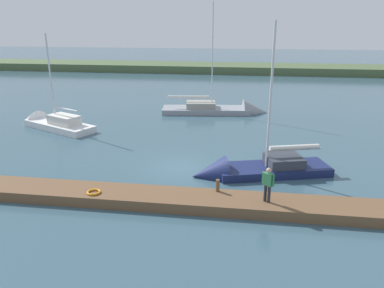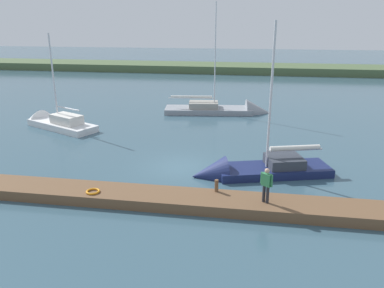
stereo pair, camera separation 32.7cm
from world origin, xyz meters
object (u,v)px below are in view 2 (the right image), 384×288
at_px(sailboat_mid_channel, 52,124).
at_px(sailboat_outer_mooring, 249,172).
at_px(life_ring_buoy, 93,191).
at_px(person_on_dock, 266,183).
at_px(mooring_post_far, 216,186).
at_px(sailboat_near_dock, 228,112).

bearing_deg(sailboat_mid_channel, sailboat_outer_mooring, 179.76).
height_order(sailboat_outer_mooring, sailboat_mid_channel, sailboat_outer_mooring).
bearing_deg(life_ring_buoy, person_on_dock, -178.02).
height_order(mooring_post_far, sailboat_outer_mooring, sailboat_outer_mooring).
xyz_separation_m(mooring_post_far, life_ring_buoy, (5.76, 1.05, -0.25)).
height_order(mooring_post_far, sailboat_near_dock, sailboat_near_dock).
bearing_deg(person_on_dock, mooring_post_far, -72.54).
distance_m(life_ring_buoy, person_on_dock, 8.08).
xyz_separation_m(life_ring_buoy, sailboat_mid_channel, (8.89, -12.41, -0.37)).
bearing_deg(sailboat_outer_mooring, life_ring_buoy, 15.81).
distance_m(mooring_post_far, life_ring_buoy, 5.86).
xyz_separation_m(life_ring_buoy, sailboat_near_dock, (-5.01, -19.36, -0.45)).
relative_size(life_ring_buoy, sailboat_outer_mooring, 0.07).
xyz_separation_m(sailboat_outer_mooring, sailboat_mid_channel, (16.11, -7.89, -0.00)).
height_order(mooring_post_far, sailboat_mid_channel, sailboat_mid_channel).
bearing_deg(sailboat_outer_mooring, sailboat_mid_channel, -42.32).
bearing_deg(mooring_post_far, sailboat_mid_channel, -37.80).
bearing_deg(mooring_post_far, life_ring_buoy, 10.31).
bearing_deg(person_on_dock, sailboat_mid_channel, -89.46).
height_order(sailboat_near_dock, person_on_dock, sailboat_near_dock).
xyz_separation_m(sailboat_outer_mooring, sailboat_near_dock, (2.21, -14.83, -0.08)).
xyz_separation_m(sailboat_mid_channel, person_on_dock, (-16.92, 12.13, 1.25)).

